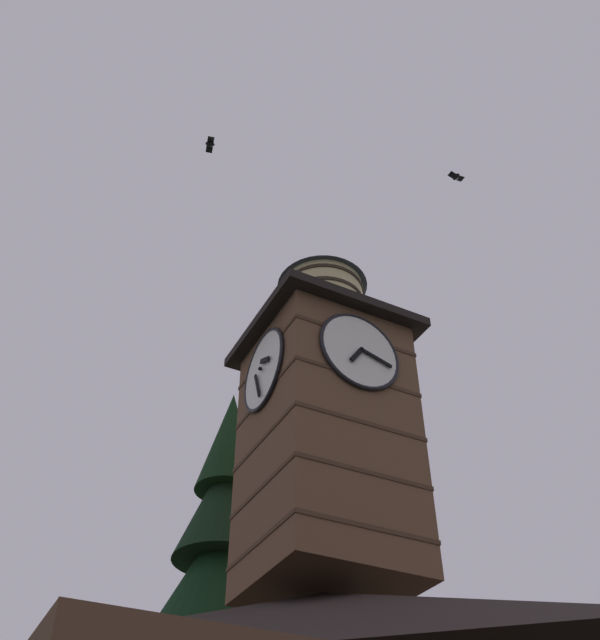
% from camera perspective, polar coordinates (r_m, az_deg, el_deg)
% --- Properties ---
extents(clock_tower, '(4.03, 4.03, 9.72)m').
position_cam_1_polar(clock_tower, '(17.86, 2.03, -7.68)').
color(clock_tower, brown).
rests_on(clock_tower, building_main).
extents(flying_bird_high, '(0.52, 0.27, 0.15)m').
position_cam_1_polar(flying_bird_high, '(23.45, 12.18, 10.94)').
color(flying_bird_high, black).
extents(flying_bird_low, '(0.33, 0.61, 0.16)m').
position_cam_1_polar(flying_bird_low, '(22.42, -7.08, 13.57)').
color(flying_bird_low, black).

